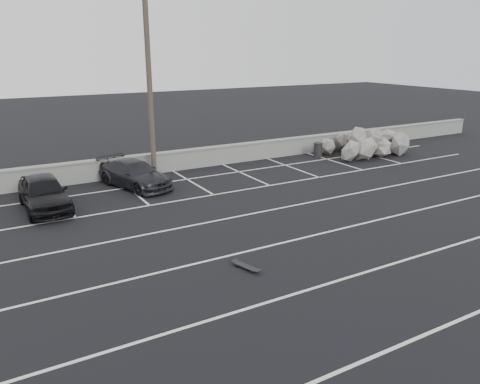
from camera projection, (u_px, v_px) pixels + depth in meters
ground at (327, 284)px, 13.03m from camera, size 120.00×120.00×0.00m
seawall at (154, 163)px, 24.48m from camera, size 50.00×0.45×1.06m
stall_lines at (244, 233)px, 16.65m from camera, size 36.00×20.05×0.01m
car_left at (44, 193)px, 18.91m from camera, size 1.79×4.20×1.41m
car_right at (135, 174)px, 22.02m from camera, size 2.98×4.63×1.25m
utility_pole at (149, 78)px, 22.41m from camera, size 1.30×0.26×9.72m
trash_bin at (318, 150)px, 28.19m from camera, size 0.67×0.67×0.86m
riprap_pile at (372, 147)px, 28.50m from camera, size 5.54×4.29×1.34m
skateboard at (246, 267)px, 13.90m from camera, size 0.46×0.88×0.10m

